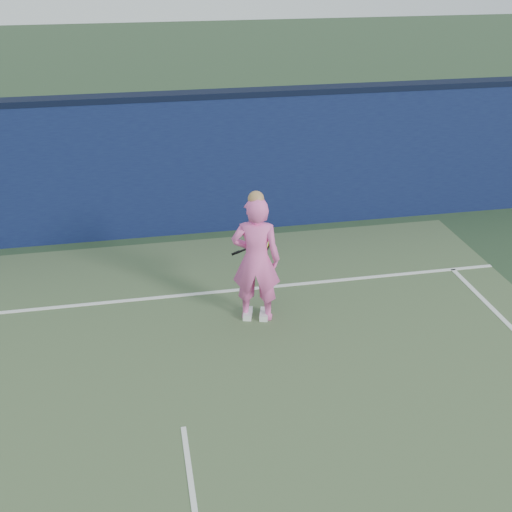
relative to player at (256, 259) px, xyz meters
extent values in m
plane|color=#283F27|center=(-1.27, -3.17, -0.95)|extent=(80.00, 80.00, 0.00)
cube|color=#0D143C|center=(-1.27, 3.33, 0.30)|extent=(24.00, 0.40, 2.50)
cube|color=black|center=(-1.27, 3.33, 1.60)|extent=(24.00, 0.42, 0.10)
imported|color=#FC62B8|center=(0.00, 0.00, -0.01)|extent=(0.79, 0.62, 1.89)
sphere|color=#B1824F|center=(0.00, 0.00, 0.91)|extent=(0.22, 0.22, 0.22)
cube|color=white|center=(0.12, -0.03, -0.90)|extent=(0.19, 0.30, 0.10)
cube|color=white|center=(-0.12, 0.03, -0.90)|extent=(0.19, 0.30, 0.10)
torus|color=black|center=(0.17, 0.47, 0.00)|extent=(0.32, 0.16, 0.32)
torus|color=#B8CB13|center=(0.17, 0.47, 0.00)|extent=(0.26, 0.12, 0.27)
cylinder|color=beige|center=(0.17, 0.47, 0.00)|extent=(0.26, 0.12, 0.26)
cylinder|color=black|center=(-0.08, 0.47, -0.07)|extent=(0.29, 0.08, 0.11)
cylinder|color=black|center=(-0.21, 0.47, -0.11)|extent=(0.14, 0.06, 0.07)
cube|color=white|center=(-1.27, 0.83, -0.94)|extent=(11.00, 0.08, 0.01)
camera|label=1|loc=(-1.54, -7.89, 4.07)|focal=45.00mm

